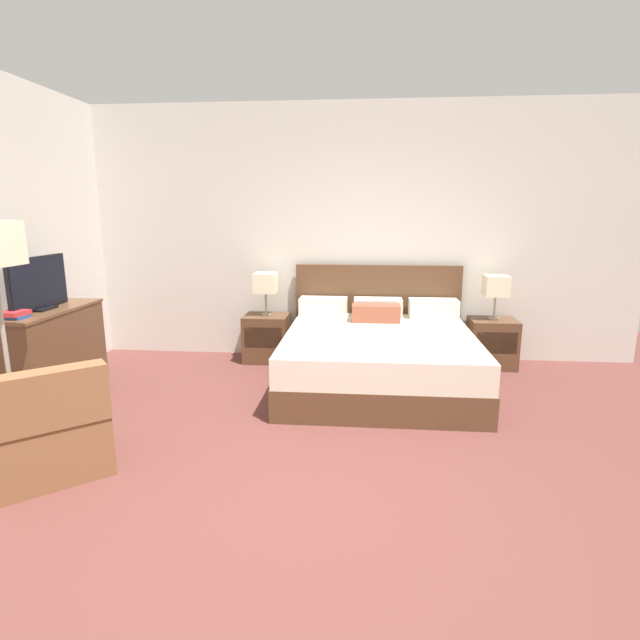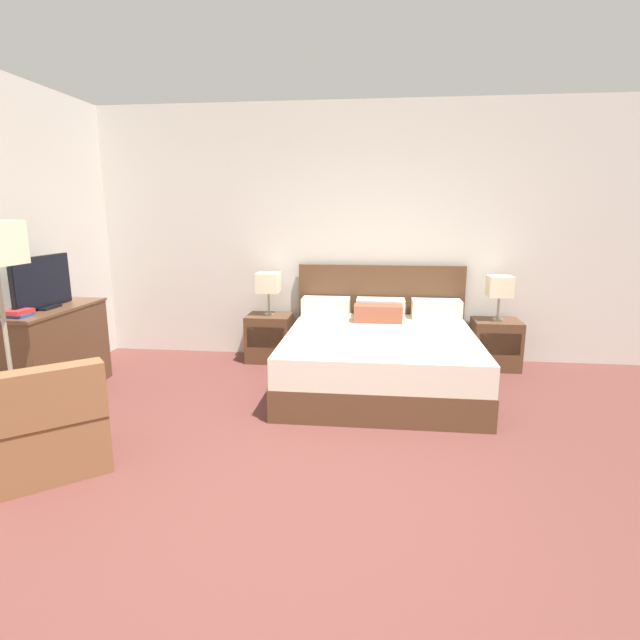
% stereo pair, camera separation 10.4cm
% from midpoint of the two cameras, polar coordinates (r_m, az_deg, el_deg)
% --- Properties ---
extents(ground_plane, '(9.73, 9.73, 0.00)m').
position_cam_midpoint_polar(ground_plane, '(3.05, -3.17, -21.36)').
color(ground_plane, brown).
extents(wall_back, '(6.82, 0.06, 2.88)m').
position_cam_midpoint_polar(wall_back, '(5.80, 1.40, 9.80)').
color(wall_back, beige).
rests_on(wall_back, ground).
extents(bed, '(1.88, 1.99, 1.10)m').
position_cam_midpoint_polar(bed, '(4.98, 6.12, -3.96)').
color(bed, brown).
rests_on(bed, ground).
extents(nightstand_left, '(0.50, 0.42, 0.53)m').
position_cam_midpoint_polar(nightstand_left, '(5.79, -6.62, -2.04)').
color(nightstand_left, brown).
rests_on(nightstand_left, ground).
extents(nightstand_right, '(0.50, 0.42, 0.53)m').
position_cam_midpoint_polar(nightstand_right, '(5.83, 18.56, -2.50)').
color(nightstand_right, brown).
rests_on(nightstand_right, ground).
extents(table_lamp_left, '(0.25, 0.25, 0.48)m').
position_cam_midpoint_polar(table_lamp_left, '(5.66, -6.77, 4.17)').
color(table_lamp_left, gray).
rests_on(table_lamp_left, nightstand_left).
extents(table_lamp_right, '(0.25, 0.25, 0.48)m').
position_cam_midpoint_polar(table_lamp_right, '(5.71, 18.99, 3.65)').
color(table_lamp_right, gray).
rests_on(table_lamp_right, nightstand_right).
extents(dresser, '(0.49, 1.19, 0.83)m').
position_cam_midpoint_polar(dresser, '(5.23, -29.13, -3.27)').
color(dresser, brown).
rests_on(dresser, ground).
extents(tv, '(0.18, 0.77, 0.47)m').
position_cam_midpoint_polar(tv, '(5.09, -30.01, 3.54)').
color(tv, black).
rests_on(tv, dresser).
extents(book_red_cover, '(0.22, 0.16, 0.03)m').
position_cam_midpoint_polar(book_red_cover, '(4.83, -32.17, 0.31)').
color(book_red_cover, '#234C8E').
rests_on(book_red_cover, dresser).
extents(book_blue_cover, '(0.21, 0.21, 0.04)m').
position_cam_midpoint_polar(book_blue_cover, '(4.82, -32.12, 0.67)').
color(book_blue_cover, '#B7282D').
rests_on(book_blue_cover, book_red_cover).
extents(armchair_by_window, '(0.97, 0.97, 0.76)m').
position_cam_midpoint_polar(armchair_by_window, '(3.81, -29.38, -11.04)').
color(armchair_by_window, brown).
rests_on(armchair_by_window, ground).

